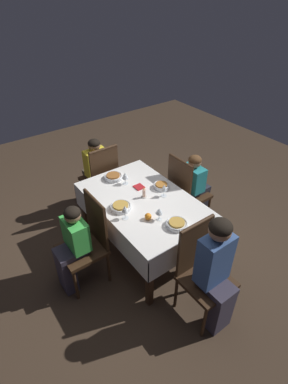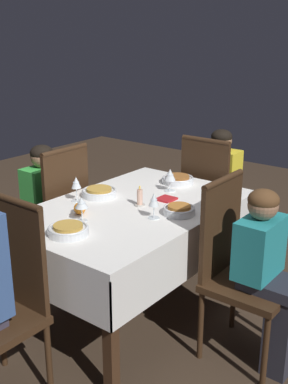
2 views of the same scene
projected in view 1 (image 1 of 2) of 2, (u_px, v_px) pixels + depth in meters
name	position (u px, v px, depth m)	size (l,w,h in m)	color
ground_plane	(143.00, 247.00, 3.75)	(8.00, 8.00, 0.00)	#3D2D21
dining_table	(143.00, 206.00, 3.37)	(1.49, 0.97, 0.75)	white
chair_west	(202.00, 268.00, 2.78)	(0.44, 0.44, 1.03)	#382314
chair_east	(101.00, 177.00, 4.07)	(0.44, 0.44, 1.03)	#382314
chair_north	(88.00, 239.00, 3.09)	(0.44, 0.44, 1.03)	#382314
chair_south	(185.00, 190.00, 3.81)	(0.44, 0.44, 1.03)	#382314
person_adult_denim	(217.00, 270.00, 2.59)	(0.34, 0.30, 1.22)	#383342
person_child_yellow	(95.00, 169.00, 4.17)	(0.33, 0.30, 1.06)	#4C4233
person_child_green	(72.00, 246.00, 3.00)	(0.30, 0.33, 1.01)	#383342
person_child_teal	(196.00, 185.00, 3.90)	(0.30, 0.33, 1.01)	#282833
bowl_west	(177.00, 224.00, 2.95)	(0.22, 0.22, 0.06)	silver
wine_glass_west	(159.00, 211.00, 2.98)	(0.07, 0.07, 0.14)	white
bowl_east	(113.00, 177.00, 3.65)	(0.22, 0.22, 0.06)	silver
wine_glass_east	(125.00, 176.00, 3.51)	(0.07, 0.07, 0.16)	white
bowl_north	(121.00, 207.00, 3.17)	(0.23, 0.23, 0.06)	silver
wine_glass_north	(125.00, 209.00, 2.99)	(0.07, 0.07, 0.16)	white
bowl_south	(161.00, 186.00, 3.49)	(0.19, 0.19, 0.06)	silver
wine_glass_south	(164.00, 188.00, 3.31)	(0.07, 0.07, 0.15)	white
candle_centerpiece	(144.00, 194.00, 3.33)	(0.06, 0.06, 0.13)	beige
orange_fruit	(148.00, 216.00, 3.03)	(0.07, 0.07, 0.07)	orange
napkin_red_folded	(139.00, 187.00, 3.51)	(0.11, 0.11, 0.01)	red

